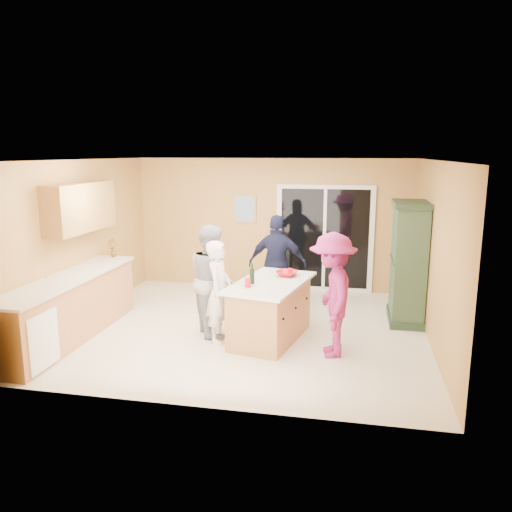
% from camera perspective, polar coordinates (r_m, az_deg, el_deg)
% --- Properties ---
extents(floor, '(5.50, 5.50, 0.00)m').
position_cam_1_polar(floor, '(7.91, -1.22, -8.29)').
color(floor, silver).
rests_on(floor, ground).
extents(ceiling, '(5.50, 5.00, 0.10)m').
position_cam_1_polar(ceiling, '(7.43, -1.31, 10.90)').
color(ceiling, silver).
rests_on(ceiling, wall_back).
extents(wall_back, '(5.50, 0.10, 2.60)m').
position_cam_1_polar(wall_back, '(9.98, 1.84, 3.64)').
color(wall_back, '#EEAE62').
rests_on(wall_back, ground).
extents(wall_front, '(5.50, 0.10, 2.60)m').
position_cam_1_polar(wall_front, '(5.21, -7.22, -4.05)').
color(wall_front, '#EEAE62').
rests_on(wall_front, ground).
extents(wall_left, '(0.10, 5.00, 2.60)m').
position_cam_1_polar(wall_left, '(8.58, -19.51, 1.62)').
color(wall_left, '#EEAE62').
rests_on(wall_left, ground).
extents(wall_right, '(0.10, 5.00, 2.60)m').
position_cam_1_polar(wall_right, '(7.48, 19.79, 0.18)').
color(wall_right, '#EEAE62').
rests_on(wall_right, ground).
extents(left_cabinet_run, '(0.65, 3.05, 1.24)m').
position_cam_1_polar(left_cabinet_run, '(7.74, -21.09, -5.93)').
color(left_cabinet_run, '#BF774A').
rests_on(left_cabinet_run, floor).
extents(upper_cabinets, '(0.35, 1.60, 0.75)m').
position_cam_1_polar(upper_cabinets, '(8.24, -19.44, 5.28)').
color(upper_cabinets, '#BF774A').
rests_on(upper_cabinets, wall_left).
extents(sliding_door, '(1.90, 0.07, 2.10)m').
position_cam_1_polar(sliding_door, '(9.87, 7.82, 1.97)').
color(sliding_door, silver).
rests_on(sliding_door, floor).
extents(framed_picture, '(0.46, 0.04, 0.56)m').
position_cam_1_polar(framed_picture, '(10.03, -1.29, 5.40)').
color(framed_picture, tan).
rests_on(framed_picture, wall_back).
extents(kitchen_island, '(1.23, 1.82, 0.88)m').
position_cam_1_polar(kitchen_island, '(7.37, 1.65, -6.44)').
color(kitchen_island, '#BF774A').
rests_on(kitchen_island, floor).
extents(green_hutch, '(0.56, 1.07, 1.96)m').
position_cam_1_polar(green_hutch, '(8.38, 17.00, -0.87)').
color(green_hutch, '#213625').
rests_on(green_hutch, floor).
extents(woman_white, '(0.36, 0.55, 1.49)m').
position_cam_1_polar(woman_white, '(7.22, -4.24, -4.08)').
color(woman_white, white).
rests_on(woman_white, floor).
extents(woman_grey, '(0.96, 1.02, 1.67)m').
position_cam_1_polar(woman_grey, '(7.55, -5.01, -2.68)').
color(woman_grey, '#969698').
rests_on(woman_grey, floor).
extents(woman_navy, '(1.00, 0.45, 1.68)m').
position_cam_1_polar(woman_navy, '(8.51, 2.45, -0.92)').
color(woman_navy, '#171933').
rests_on(woman_navy, floor).
extents(woman_magenta, '(0.79, 1.17, 1.69)m').
position_cam_1_polar(woman_magenta, '(6.76, 8.71, -4.43)').
color(woman_magenta, '#962052').
rests_on(woman_magenta, floor).
extents(serving_bowl, '(0.37, 0.37, 0.08)m').
position_cam_1_polar(serving_bowl, '(7.56, 3.54, -2.01)').
color(serving_bowl, red).
rests_on(serving_bowl, kitchen_island).
extents(tulip_vase, '(0.20, 0.16, 0.34)m').
position_cam_1_polar(tulip_vase, '(8.92, -16.07, 0.96)').
color(tulip_vase, '#B82F12').
rests_on(tulip_vase, left_cabinet_run).
extents(tumbler_near, '(0.10, 0.10, 0.12)m').
position_cam_1_polar(tumbler_near, '(6.92, -0.93, -3.08)').
color(tumbler_near, red).
rests_on(tumbler_near, kitchen_island).
extents(tumbler_far, '(0.08, 0.08, 0.11)m').
position_cam_1_polar(tumbler_far, '(7.57, 3.92, -1.85)').
color(tumbler_far, red).
rests_on(tumbler_far, kitchen_island).
extents(wine_bottle, '(0.07, 0.07, 0.30)m').
position_cam_1_polar(wine_bottle, '(7.09, -0.45, -2.28)').
color(wine_bottle, black).
rests_on(wine_bottle, kitchen_island).
extents(white_plate, '(0.27, 0.27, 0.02)m').
position_cam_1_polar(white_plate, '(7.74, 4.32, -1.92)').
color(white_plate, silver).
rests_on(white_plate, kitchen_island).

